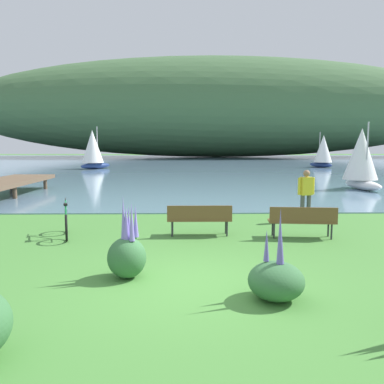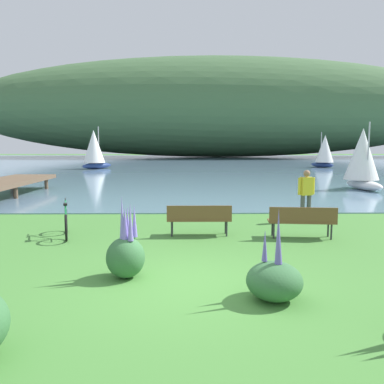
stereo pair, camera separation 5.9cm
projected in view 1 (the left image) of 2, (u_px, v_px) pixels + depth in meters
name	position (u px, v px, depth m)	size (l,w,h in m)	color
ground_plane	(189.00, 283.00, 7.23)	(200.00, 200.00, 0.00)	#478438
bay_water	(186.00, 163.00, 54.14)	(180.00, 80.00, 0.04)	#6B8EA8
distant_hillside	(216.00, 108.00, 78.99)	(104.28, 28.00, 19.71)	#42663D
park_bench_near_camera	(302.00, 219.00, 10.65)	(1.84, 0.65, 0.88)	brown
park_bench_further_along	(199.00, 217.00, 10.94)	(1.80, 0.49, 0.88)	brown
bicycle_leaning_near_bench	(66.00, 223.00, 10.80)	(0.57, 1.71, 1.01)	black
person_at_shoreline	(306.00, 192.00, 12.98)	(0.59, 0.31, 1.71)	#4C4C51
echium_bush_closest_to_camera	(276.00, 279.00, 6.42)	(0.93, 0.93, 1.55)	#386B3D
echium_bush_far_cluster	(127.00, 254.00, 7.48)	(0.74, 0.74, 1.60)	#386B3D
sailboat_nearest_to_shore	(323.00, 151.00, 42.97)	(2.59, 3.39, 3.88)	navy
sailboat_mid_bay	(361.00, 158.00, 21.91)	(2.15, 3.28, 3.74)	white
sailboat_toward_hillside	(93.00, 149.00, 40.30)	(3.30, 3.62, 4.37)	navy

